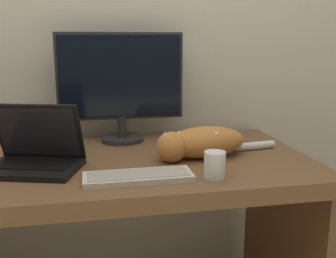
% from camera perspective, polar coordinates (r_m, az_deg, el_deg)
% --- Properties ---
extents(wall_back, '(6.40, 0.06, 2.60)m').
position_cam_1_polar(wall_back, '(1.90, -8.54, 15.03)').
color(wall_back, beige).
rests_on(wall_back, ground_plane).
extents(desk, '(1.47, 0.78, 0.77)m').
position_cam_1_polar(desk, '(1.58, -6.92, -10.15)').
color(desk, brown).
rests_on(desk, ground_plane).
extents(monitor, '(0.55, 0.19, 0.48)m').
position_cam_1_polar(monitor, '(1.75, -6.86, 6.42)').
color(monitor, '#282828').
rests_on(monitor, desk).
extents(laptop, '(0.37, 0.31, 0.23)m').
position_cam_1_polar(laptop, '(1.46, -18.83, -3.77)').
color(laptop, black).
rests_on(laptop, desk).
extents(external_keyboard, '(0.36, 0.13, 0.02)m').
position_cam_1_polar(external_keyboard, '(1.29, -4.35, -6.92)').
color(external_keyboard, beige).
rests_on(external_keyboard, desk).
extents(cat, '(0.52, 0.20, 0.12)m').
position_cam_1_polar(cat, '(1.52, 4.77, -1.90)').
color(cat, '#C67A38').
rests_on(cat, desk).
extents(coffee_mug, '(0.07, 0.07, 0.09)m').
position_cam_1_polar(coffee_mug, '(1.31, 6.80, -5.18)').
color(coffee_mug, white).
rests_on(coffee_mug, desk).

